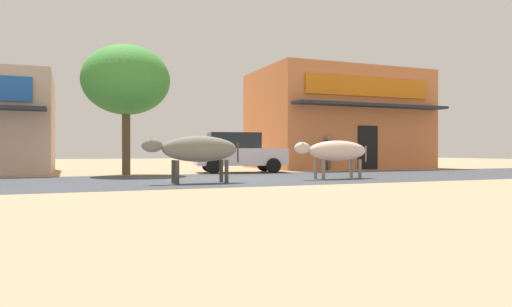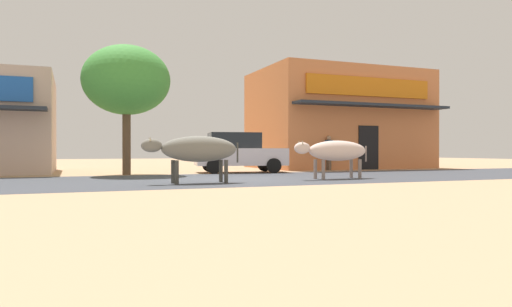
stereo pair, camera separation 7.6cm
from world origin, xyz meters
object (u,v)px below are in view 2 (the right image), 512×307
(cow_near_brown, at_px, (197,149))
(cow_far_dark, at_px, (336,151))
(pedestrian_by_shop, at_px, (329,150))
(parked_hatchback_car, at_px, (239,152))
(roadside_tree, at_px, (126,81))

(cow_near_brown, distance_m, cow_far_dark, 4.65)
(cow_far_dark, height_order, pedestrian_by_shop, pedestrian_by_shop)
(parked_hatchback_car, relative_size, cow_far_dark, 1.39)
(roadside_tree, distance_m, cow_near_brown, 6.10)
(cow_near_brown, distance_m, pedestrian_by_shop, 9.81)
(roadside_tree, xyz_separation_m, cow_far_dark, (5.96, -5.02, -2.63))
(parked_hatchback_car, distance_m, cow_far_dark, 5.45)
(cow_near_brown, xyz_separation_m, cow_far_dark, (4.64, 0.35, -0.05))
(parked_hatchback_car, bearing_deg, cow_near_brown, -119.67)
(roadside_tree, distance_m, cow_far_dark, 8.23)
(cow_near_brown, relative_size, cow_far_dark, 0.97)
(roadside_tree, xyz_separation_m, pedestrian_by_shop, (9.06, 0.67, -2.58))
(roadside_tree, bearing_deg, parked_hatchback_car, 2.99)
(cow_far_dark, distance_m, pedestrian_by_shop, 6.48)
(cow_far_dark, bearing_deg, parked_hatchback_car, 105.34)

